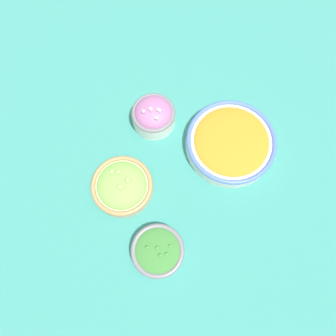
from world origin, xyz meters
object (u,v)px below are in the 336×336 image
object	(u,v)px
bowl_lettuce	(122,186)
bowl_red_onion	(154,115)
bowl_carrots	(231,142)
bowl_broccoli	(158,251)

from	to	relation	value
bowl_lettuce	bowl_red_onion	xyz separation A→B (m)	(0.17, 0.10, 0.01)
bowl_lettuce	bowl_red_onion	size ratio (longest dim) A/B	1.35
bowl_red_onion	bowl_carrots	bearing A→B (deg)	-58.81
bowl_carrots	bowl_red_onion	world-z (taller)	bowl_red_onion
bowl_carrots	bowl_broccoli	distance (m)	0.32
bowl_lettuce	bowl_broccoli	bearing A→B (deg)	-99.33
bowl_lettuce	bowl_broccoli	distance (m)	0.18
bowl_carrots	bowl_red_onion	distance (m)	0.21
bowl_lettuce	bowl_broccoli	xyz separation A→B (m)	(-0.03, -0.17, -0.00)
bowl_lettuce	bowl_carrots	xyz separation A→B (m)	(0.28, -0.08, 0.00)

